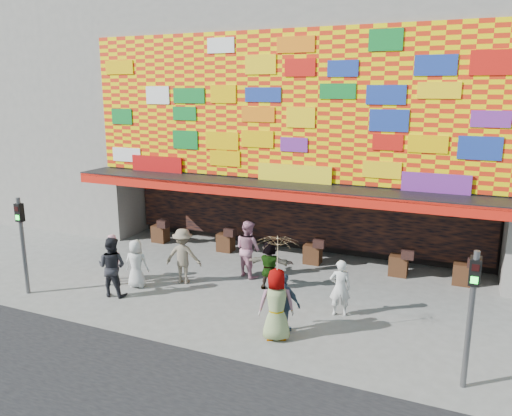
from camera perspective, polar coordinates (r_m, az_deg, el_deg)
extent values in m
plane|color=slate|center=(14.56, -2.90, -11.38)|extent=(90.00, 90.00, 0.00)
cube|color=gray|center=(20.69, 7.11, 14.41)|extent=(15.00, 8.00, 7.00)
cube|color=black|center=(22.12, 7.48, 1.28)|extent=(15.00, 6.00, 3.00)
cube|color=gray|center=(21.89, -14.32, 0.84)|extent=(0.40, 2.00, 3.00)
cube|color=gray|center=(17.48, 27.17, -3.37)|extent=(0.40, 2.00, 3.00)
cube|color=black|center=(16.62, 2.20, 2.65)|extent=(15.20, 1.60, 0.12)
cube|color=red|center=(15.94, 1.17, 1.64)|extent=(15.20, 0.04, 0.35)
cube|color=#FFE000|center=(16.86, 2.99, 11.52)|extent=(14.80, 0.08, 4.90)
cube|color=black|center=(19.18, 4.84, -0.37)|extent=(14.00, 0.25, 2.50)
cube|color=gray|center=(27.41, -20.63, 12.35)|extent=(11.00, 8.00, 12.00)
cylinder|color=#59595B|center=(16.58, -25.06, -4.00)|extent=(0.12, 0.12, 3.00)
cube|color=black|center=(16.32, -25.42, -0.47)|extent=(0.22, 0.18, 0.55)
cube|color=black|center=(16.23, -25.71, -0.10)|extent=(0.14, 0.02, 0.14)
cube|color=#19E533|center=(16.29, -25.62, -0.99)|extent=(0.14, 0.02, 0.14)
cylinder|color=#59595B|center=(11.29, 23.24, -11.77)|extent=(0.12, 0.12, 3.00)
cube|color=black|center=(10.90, 23.74, -6.75)|extent=(0.22, 0.18, 0.55)
cube|color=black|center=(10.77, 23.80, -6.26)|extent=(0.14, 0.02, 0.14)
cube|color=#19E533|center=(10.86, 23.67, -7.56)|extent=(0.14, 0.02, 0.14)
imported|color=silver|center=(16.18, -13.52, -6.21)|extent=(0.85, 0.66, 1.54)
imported|color=pink|center=(16.89, -15.90, -5.46)|extent=(0.69, 0.62, 1.58)
imported|color=#222227|center=(15.67, -16.14, -6.45)|extent=(0.98, 0.82, 1.83)
imported|color=#796C58|center=(16.21, -8.32, -5.45)|extent=(1.29, 0.93, 1.80)
imported|color=#374B61|center=(12.96, 3.21, -10.80)|extent=(0.97, 0.53, 1.57)
imported|color=gray|center=(15.61, 1.56, -6.51)|extent=(1.51, 0.69, 1.56)
imported|color=gray|center=(12.54, 2.35, -10.98)|extent=(1.06, 0.92, 1.84)
imported|color=silver|center=(14.02, 9.58, -8.98)|extent=(0.67, 0.54, 1.60)
imported|color=#BC7A93|center=(16.61, -0.91, -4.66)|extent=(1.14, 1.04, 1.90)
imported|color=#FFD6A0|center=(12.08, 2.41, -5.47)|extent=(1.23, 1.25, 0.98)
cylinder|color=#4C3326|center=(12.41, 2.37, -9.59)|extent=(0.02, 0.02, 1.00)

